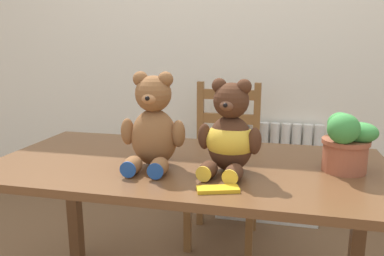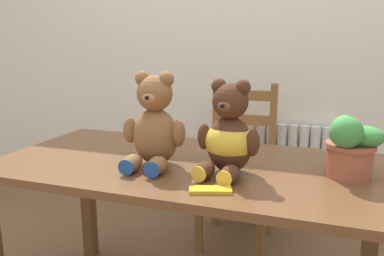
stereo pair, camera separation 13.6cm
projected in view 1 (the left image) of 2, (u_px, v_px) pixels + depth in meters
name	position (u px, v px, depth m)	size (l,w,h in m)	color
wall_back	(230.00, 24.00, 2.41)	(8.00, 0.04, 2.60)	silver
radiator	(267.00, 178.00, 2.49)	(0.68, 0.10, 0.68)	silver
dining_table	(188.00, 186.00, 1.48)	(1.52, 0.75, 0.72)	brown
wooden_chair_behind	(224.00, 166.00, 2.25)	(0.39, 0.39, 0.95)	brown
teddy_bear_left	(153.00, 127.00, 1.38)	(0.25, 0.25, 0.35)	brown
teddy_bear_right	(230.00, 135.00, 1.33)	(0.24, 0.26, 0.33)	#472819
potted_plant	(347.00, 143.00, 1.32)	(0.19, 0.19, 0.22)	#9E5138
chocolate_bar	(218.00, 189.00, 1.17)	(0.13, 0.05, 0.01)	gold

